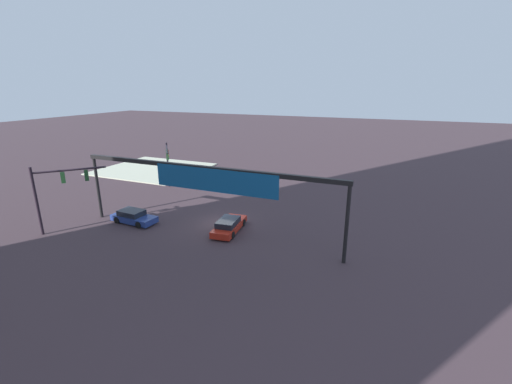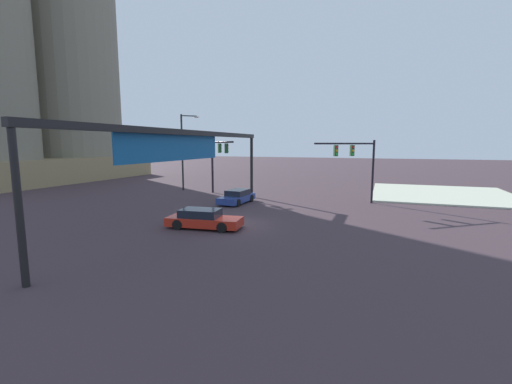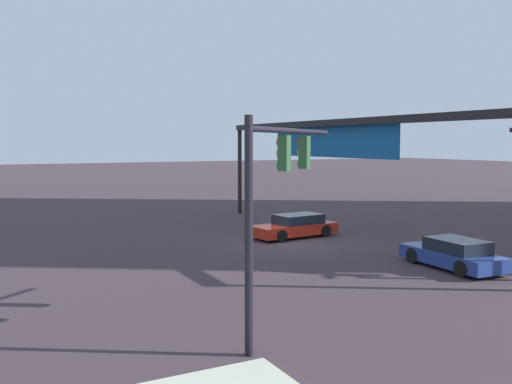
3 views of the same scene
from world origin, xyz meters
name	(u,v)px [view 3 (image 3 of 3)]	position (x,y,z in m)	size (l,w,h in m)	color
ground_plane	(290,243)	(0.00, 0.00, 0.00)	(231.91, 231.91, 0.00)	#3D2E34
traffic_signal_opposite_side	(277,179)	(11.09, -7.12, 4.07)	(3.73, 4.77, 5.64)	black
overhead_sign_gantry	(336,138)	(-0.37, 3.05, 5.26)	(23.90, 0.43, 6.22)	black
sedan_car_approaching	(295,226)	(-1.41, 1.21, 0.58)	(2.28, 4.88, 1.21)	#B12517
sedan_car_waiting_far	(453,254)	(7.82, 2.90, 0.57)	(4.47, 2.07, 1.21)	navy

